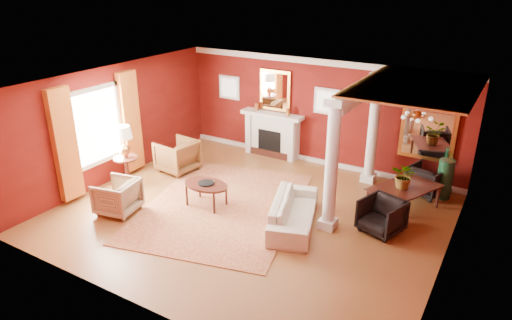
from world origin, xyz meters
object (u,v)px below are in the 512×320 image
Objects in this scene: sofa at (294,207)px; coffee_table at (206,186)px; armchair_leopard at (177,154)px; side_table at (124,145)px; armchair_stripe at (117,195)px; dining_table at (405,192)px.

coffee_table is at bearing 77.95° from sofa.
armchair_leopard is 0.63× the size of side_table.
armchair_stripe is at bearing -52.25° from side_table.
side_table is (-0.57, -1.27, 0.55)m from armchair_leopard.
dining_table is (5.80, 0.83, -0.02)m from armchair_leopard.
sofa is 1.95× the size of coffee_table.
armchair_leopard is 2.50m from armchair_stripe.
dining_table is at bearing 27.47° from coffee_table.
coffee_table is at bearing 141.93° from dining_table.
coffee_table is 0.67× the size of dining_table.
side_table is at bearing 132.74° from dining_table.
armchair_stripe reaches higher than sofa.
sofa is at bearing 158.97° from dining_table.
side_table is at bearing -153.14° from armchair_stripe.
armchair_stripe is (-3.60, -1.50, 0.01)m from sofa.
side_table is (-4.53, -0.29, 0.61)m from sofa.
sofa is 4.58m from side_table.
dining_table reaches higher than coffee_table.
armchair_stripe is at bearing -140.00° from coffee_table.
coffee_table is at bearing 1.33° from side_table.
sofa is 2.11m from coffee_table.
armchair_leopard is at bearing 146.82° from coffee_table.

